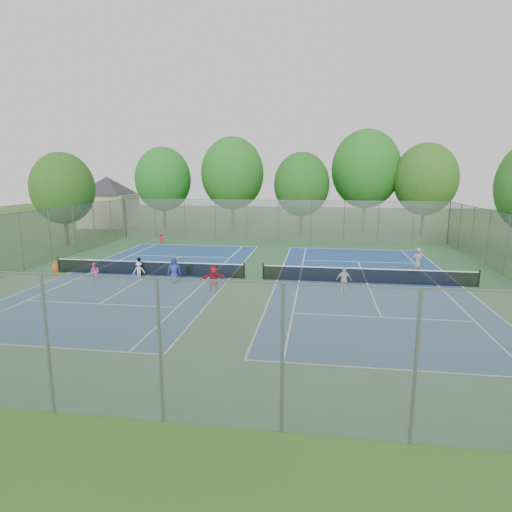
% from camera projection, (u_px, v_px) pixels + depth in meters
% --- Properties ---
extents(ground, '(120.00, 120.00, 0.00)m').
position_uv_depth(ground, '(254.00, 279.00, 27.08)').
color(ground, '#2E581B').
rests_on(ground, ground).
extents(court_pad, '(32.00, 32.00, 0.01)m').
position_uv_depth(court_pad, '(254.00, 279.00, 27.08)').
color(court_pad, '#2B5B34').
rests_on(court_pad, ground).
extents(court_left, '(10.97, 23.77, 0.01)m').
position_uv_depth(court_left, '(149.00, 275.00, 28.09)').
color(court_left, navy).
rests_on(court_left, court_pad).
extents(court_right, '(10.97, 23.77, 0.01)m').
position_uv_depth(court_right, '(367.00, 283.00, 26.06)').
color(court_right, navy).
rests_on(court_right, court_pad).
extents(net_left, '(12.87, 0.10, 0.91)m').
position_uv_depth(net_left, '(148.00, 269.00, 28.01)').
color(net_left, black).
rests_on(net_left, ground).
extents(net_right, '(12.87, 0.10, 0.91)m').
position_uv_depth(net_right, '(367.00, 276.00, 25.98)').
color(net_right, black).
rests_on(net_right, ground).
extents(fence_north, '(32.00, 0.10, 4.00)m').
position_uv_depth(fence_north, '(278.00, 220.00, 42.23)').
color(fence_north, gray).
rests_on(fence_north, ground).
extents(fence_south, '(32.00, 0.10, 4.00)m').
position_uv_depth(fence_south, '(160.00, 352.00, 11.16)').
color(fence_south, gray).
rests_on(fence_south, ground).
extents(fence_west, '(0.10, 32.00, 4.00)m').
position_uv_depth(fence_west, '(21.00, 242.00, 29.01)').
color(fence_west, gray).
rests_on(fence_west, ground).
extents(house, '(11.03, 11.03, 7.30)m').
position_uv_depth(house, '(107.00, 193.00, 52.76)').
color(house, '#B7A88C').
rests_on(house, ground).
extents(tree_nw, '(6.40, 6.40, 9.58)m').
position_uv_depth(tree_nw, '(163.00, 179.00, 49.34)').
color(tree_nw, '#443326').
rests_on(tree_nw, ground).
extents(tree_nl, '(7.20, 7.20, 10.69)m').
position_uv_depth(tree_nl, '(233.00, 174.00, 49.03)').
color(tree_nl, '#443326').
rests_on(tree_nl, ground).
extents(tree_nc, '(6.00, 6.00, 8.85)m').
position_uv_depth(tree_nc, '(302.00, 184.00, 46.15)').
color(tree_nc, '#443326').
rests_on(tree_nc, ground).
extents(tree_nr, '(7.60, 7.60, 11.42)m').
position_uv_depth(tree_nr, '(366.00, 169.00, 47.73)').
color(tree_nr, '#443326').
rests_on(tree_nr, ground).
extents(tree_ne, '(6.60, 6.60, 9.77)m').
position_uv_depth(tree_ne, '(426.00, 179.00, 45.13)').
color(tree_ne, '#443326').
rests_on(tree_ne, ground).
extents(tree_side_w, '(5.60, 5.60, 8.47)m').
position_uv_depth(tree_side_w, '(63.00, 188.00, 38.54)').
color(tree_side_w, '#443326').
rests_on(tree_side_w, ground).
extents(ball_crate, '(0.44, 0.44, 0.29)m').
position_uv_depth(ball_crate, '(133.00, 277.00, 27.07)').
color(ball_crate, blue).
rests_on(ball_crate, ground).
extents(ball_hopper, '(0.40, 0.40, 0.60)m').
position_uv_depth(ball_hopper, '(190.00, 270.00, 28.36)').
color(ball_hopper, '#23833A').
rests_on(ball_hopper, ground).
extents(student_a, '(0.47, 0.39, 1.09)m').
position_uv_depth(student_a, '(55.00, 269.00, 27.60)').
color(student_a, orange).
rests_on(student_a, ground).
extents(student_b, '(0.63, 0.52, 1.17)m').
position_uv_depth(student_b, '(95.00, 272.00, 26.41)').
color(student_b, '#E55993').
rests_on(student_b, ground).
extents(student_c, '(0.84, 0.71, 1.13)m').
position_uv_depth(student_c, '(139.00, 271.00, 26.91)').
color(student_c, silver).
rests_on(student_c, ground).
extents(student_d, '(0.84, 0.50, 1.34)m').
position_uv_depth(student_d, '(139.00, 268.00, 27.29)').
color(student_d, black).
rests_on(student_d, ground).
extents(student_e, '(0.90, 0.71, 1.62)m').
position_uv_depth(student_e, '(174.00, 270.00, 25.95)').
color(student_e, navy).
rests_on(student_e, ground).
extents(student_f, '(1.49, 1.01, 1.55)m').
position_uv_depth(student_f, '(214.00, 279.00, 24.04)').
color(student_f, '#A51725').
rests_on(student_f, ground).
extents(child_far_baseline, '(0.77, 0.58, 1.06)m').
position_uv_depth(child_far_baseline, '(161.00, 239.00, 40.14)').
color(child_far_baseline, red).
rests_on(child_far_baseline, ground).
extents(instructor, '(0.80, 0.65, 1.91)m').
position_uv_depth(instructor, '(417.00, 262.00, 27.56)').
color(instructor, gray).
rests_on(instructor, ground).
extents(teen_court_b, '(0.90, 0.49, 1.46)m').
position_uv_depth(teen_court_b, '(344.00, 280.00, 23.90)').
color(teen_court_b, beige).
rests_on(teen_court_b, ground).
extents(tennis_ball_0, '(0.07, 0.07, 0.07)m').
position_uv_depth(tennis_ball_0, '(193.00, 296.00, 23.30)').
color(tennis_ball_0, '#CBF438').
rests_on(tennis_ball_0, ground).
extents(tennis_ball_1, '(0.07, 0.07, 0.07)m').
position_uv_depth(tennis_ball_1, '(112.00, 278.00, 27.26)').
color(tennis_ball_1, '#BEE435').
rests_on(tennis_ball_1, ground).
extents(tennis_ball_2, '(0.07, 0.07, 0.07)m').
position_uv_depth(tennis_ball_2, '(137.00, 309.00, 21.02)').
color(tennis_ball_2, yellow).
rests_on(tennis_ball_2, ground).
extents(tennis_ball_3, '(0.07, 0.07, 0.07)m').
position_uv_depth(tennis_ball_3, '(176.00, 285.00, 25.50)').
color(tennis_ball_3, '#C4D531').
rests_on(tennis_ball_3, ground).
extents(tennis_ball_4, '(0.07, 0.07, 0.07)m').
position_uv_depth(tennis_ball_4, '(79.00, 295.00, 23.50)').
color(tennis_ball_4, yellow).
rests_on(tennis_ball_4, ground).
extents(tennis_ball_5, '(0.07, 0.07, 0.07)m').
position_uv_depth(tennis_ball_5, '(141.00, 280.00, 26.70)').
color(tennis_ball_5, '#ADC42D').
rests_on(tennis_ball_5, ground).
extents(tennis_ball_6, '(0.07, 0.07, 0.07)m').
position_uv_depth(tennis_ball_6, '(193.00, 292.00, 23.92)').
color(tennis_ball_6, '#B8DA32').
rests_on(tennis_ball_6, ground).
extents(tennis_ball_7, '(0.07, 0.07, 0.07)m').
position_uv_depth(tennis_ball_7, '(183.00, 305.00, 21.58)').
color(tennis_ball_7, gold).
rests_on(tennis_ball_7, ground).
extents(tennis_ball_8, '(0.07, 0.07, 0.07)m').
position_uv_depth(tennis_ball_8, '(122.00, 279.00, 26.88)').
color(tennis_ball_8, '#D3DF34').
rests_on(tennis_ball_8, ground).
extents(tennis_ball_9, '(0.07, 0.07, 0.07)m').
position_uv_depth(tennis_ball_9, '(89.00, 287.00, 25.10)').
color(tennis_ball_9, '#B8D030').
rests_on(tennis_ball_9, ground).
extents(tennis_ball_10, '(0.07, 0.07, 0.07)m').
position_uv_depth(tennis_ball_10, '(83.00, 279.00, 26.88)').
color(tennis_ball_10, '#ADCA2F').
rests_on(tennis_ball_10, ground).
extents(tennis_ball_11, '(0.07, 0.07, 0.07)m').
position_uv_depth(tennis_ball_11, '(83.00, 282.00, 26.22)').
color(tennis_ball_11, '#A5C52D').
rests_on(tennis_ball_11, ground).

